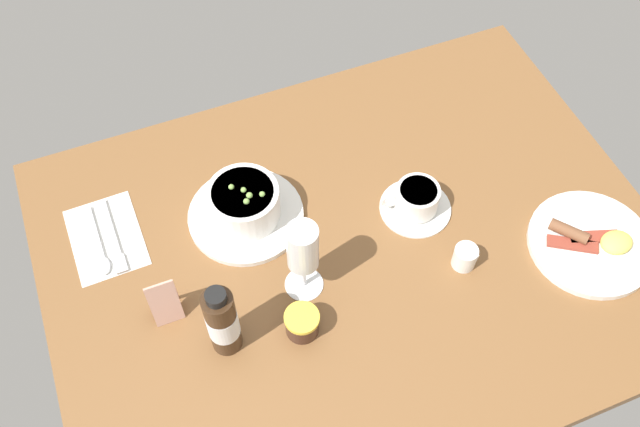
# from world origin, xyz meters

# --- Properties ---
(ground_plane) EXTENTS (1.10, 0.84, 0.03)m
(ground_plane) POSITION_xyz_m (0.00, 0.00, -0.01)
(ground_plane) COLOR brown
(porridge_bowl) EXTENTS (0.21, 0.21, 0.09)m
(porridge_bowl) POSITION_xyz_m (0.16, -0.13, 0.04)
(porridge_bowl) COLOR white
(porridge_bowl) RESTS_ON ground_plane
(cutlery_setting) EXTENTS (0.13, 0.18, 0.01)m
(cutlery_setting) POSITION_xyz_m (0.42, -0.18, 0.00)
(cutlery_setting) COLOR white
(cutlery_setting) RESTS_ON ground_plane
(coffee_cup) EXTENTS (0.13, 0.13, 0.06)m
(coffee_cup) POSITION_xyz_m (-0.14, -0.04, 0.03)
(coffee_cup) COLOR white
(coffee_cup) RESTS_ON ground_plane
(creamer_jug) EXTENTS (0.05, 0.05, 0.05)m
(creamer_jug) POSITION_xyz_m (-0.17, 0.10, 0.02)
(creamer_jug) COLOR white
(creamer_jug) RESTS_ON ground_plane
(wine_glass) EXTENTS (0.07, 0.07, 0.17)m
(wine_glass) POSITION_xyz_m (0.11, 0.04, 0.12)
(wine_glass) COLOR white
(wine_glass) RESTS_ON ground_plane
(jam_jar) EXTENTS (0.06, 0.06, 0.05)m
(jam_jar) POSITION_xyz_m (0.15, 0.12, 0.02)
(jam_jar) COLOR #3B2218
(jam_jar) RESTS_ON ground_plane
(sauce_bottle_brown) EXTENTS (0.05, 0.05, 0.17)m
(sauce_bottle_brown) POSITION_xyz_m (0.27, 0.09, 0.08)
(sauce_bottle_brown) COLOR #382314
(sauce_bottle_brown) RESTS_ON ground_plane
(breakfast_plate) EXTENTS (0.22, 0.22, 0.04)m
(breakfast_plate) POSITION_xyz_m (-0.40, 0.16, 0.01)
(breakfast_plate) COLOR white
(breakfast_plate) RESTS_ON ground_plane
(menu_card) EXTENTS (0.05, 0.04, 0.10)m
(menu_card) POSITION_xyz_m (0.35, 0.00, 0.05)
(menu_card) COLOR tan
(menu_card) RESTS_ON ground_plane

